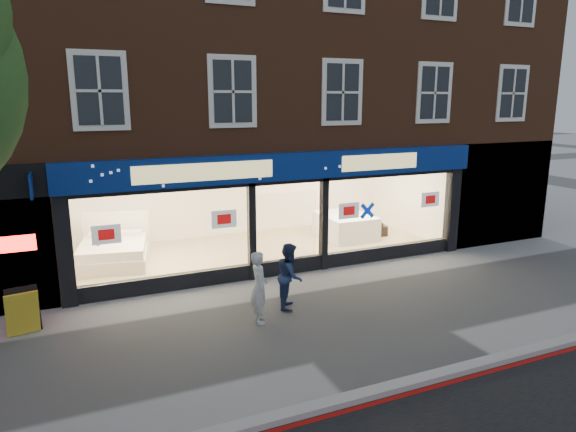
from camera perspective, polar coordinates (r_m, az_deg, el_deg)
ground at (r=11.51m, az=6.35°, el=-10.92°), size 120.00×120.00×0.00m
kerb_line at (r=9.26m, az=16.45°, el=-17.64°), size 60.00×0.10×0.01m
kerb_stone at (r=9.36m, az=15.66°, el=-16.84°), size 60.00×0.25×0.12m
showroom_floor at (r=15.96m, az=-3.11°, el=-3.83°), size 11.00×4.50×0.10m
building at (r=17.00m, az=-5.58°, el=19.70°), size 19.00×8.26×10.30m
display_bed at (r=15.27m, az=-18.79°, el=-3.70°), size 2.24×2.55×1.27m
bedside_table at (r=14.98m, az=-20.24°, el=-4.45°), size 0.59×0.59×0.55m
mattress_stack at (r=17.26m, az=6.37°, el=-1.10°), size 1.58×1.99×0.77m
sofa at (r=17.57m, az=8.11°, el=-1.38°), size 1.79×0.98×0.49m
a_board at (r=11.70m, az=-27.38°, el=-9.43°), size 0.68×0.50×0.95m
pedestrian_grey at (r=10.87m, az=-3.21°, el=-7.89°), size 0.49×0.63×1.55m
pedestrian_blue at (r=11.61m, az=0.22°, el=-6.64°), size 0.85×0.91×1.50m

